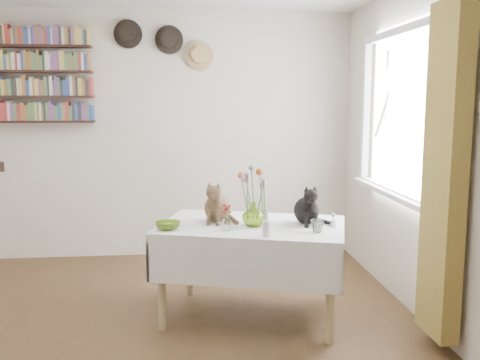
{
  "coord_description": "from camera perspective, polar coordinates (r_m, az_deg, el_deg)",
  "views": [
    {
      "loc": [
        0.3,
        -3.27,
        1.6
      ],
      "look_at": [
        0.67,
        0.41,
        1.05
      ],
      "focal_mm": 40.0,
      "sensor_mm": 36.0,
      "label": 1
    }
  ],
  "objects": [
    {
      "name": "tabby_cat",
      "position": [
        3.97,
        -2.44,
        -2.19
      ],
      "size": [
        0.28,
        0.32,
        0.32
      ],
      "primitive_type": null,
      "rotation": [
        0.0,
        0.0,
        -0.29
      ],
      "color": "brown",
      "rests_on": "dining_table"
    },
    {
      "name": "wall_hats",
      "position": [
        5.49,
        -7.93,
        14.28
      ],
      "size": [
        0.98,
        0.09,
        0.48
      ],
      "color": "black",
      "rests_on": "room"
    },
    {
      "name": "flower_bouquet",
      "position": [
        3.8,
        1.49,
        0.11
      ],
      "size": [
        0.17,
        0.13,
        0.39
      ],
      "color": "#4C7233",
      "rests_on": "flower_vase"
    },
    {
      "name": "dining_table",
      "position": [
        3.96,
        1.3,
        -7.18
      ],
      "size": [
        1.51,
        1.19,
        0.71
      ],
      "color": "white",
      "rests_on": "room"
    },
    {
      "name": "candlestick",
      "position": [
        3.55,
        2.82,
        -5.05
      ],
      "size": [
        0.05,
        0.05,
        0.19
      ],
      "color": "white",
      "rests_on": "dining_table"
    },
    {
      "name": "bookshelf_unit",
      "position": [
        5.61,
        -20.6,
        10.38
      ],
      "size": [
        1.0,
        0.16,
        0.91
      ],
      "color": "black",
      "rests_on": "room"
    },
    {
      "name": "flower_vase",
      "position": [
        3.84,
        1.48,
        -3.64
      ],
      "size": [
        0.23,
        0.23,
        0.17
      ],
      "primitive_type": "imported",
      "rotation": [
        0.0,
        0.0,
        -0.49
      ],
      "color": "#A9D145",
      "rests_on": "dining_table"
    },
    {
      "name": "room",
      "position": [
        3.3,
        -10.98,
        2.22
      ],
      "size": [
        4.08,
        4.58,
        2.58
      ],
      "color": "brown",
      "rests_on": "ground"
    },
    {
      "name": "green_bowl",
      "position": [
        3.78,
        -7.71,
        -4.83
      ],
      "size": [
        0.18,
        0.18,
        0.05
      ],
      "primitive_type": "imported",
      "rotation": [
        0.0,
        0.0,
        -0.04
      ],
      "color": "#A9D145",
      "rests_on": "dining_table"
    },
    {
      "name": "berry_jar",
      "position": [
        3.71,
        -1.46,
        -3.98
      ],
      "size": [
        0.05,
        0.05,
        0.21
      ],
      "color": "white",
      "rests_on": "dining_table"
    },
    {
      "name": "porcelain_figurine",
      "position": [
        3.87,
        9.9,
        -4.32
      ],
      "size": [
        0.05,
        0.05,
        0.1
      ],
      "color": "white",
      "rests_on": "dining_table"
    },
    {
      "name": "black_cat",
      "position": [
        3.93,
        7.12,
        -2.48
      ],
      "size": [
        0.21,
        0.26,
        0.3
      ],
      "primitive_type": null,
      "rotation": [
        0.0,
        0.0,
        0.03
      ],
      "color": "black",
      "rests_on": "dining_table"
    },
    {
      "name": "curtain",
      "position": [
        3.56,
        20.98,
        0.64
      ],
      "size": [
        0.12,
        0.38,
        2.1
      ],
      "primitive_type": "cube",
      "color": "brown",
      "rests_on": "room"
    },
    {
      "name": "drinking_glass",
      "position": [
        3.7,
        8.23,
        -4.87
      ],
      "size": [
        0.13,
        0.13,
        0.09
      ],
      "primitive_type": "imported",
      "rotation": [
        0.0,
        0.0,
        -0.47
      ],
      "color": "white",
      "rests_on": "dining_table"
    },
    {
      "name": "window",
      "position": [
        4.4,
        16.52,
        5.44
      ],
      "size": [
        0.12,
        1.52,
        1.32
      ],
      "color": "white",
      "rests_on": "room"
    }
  ]
}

